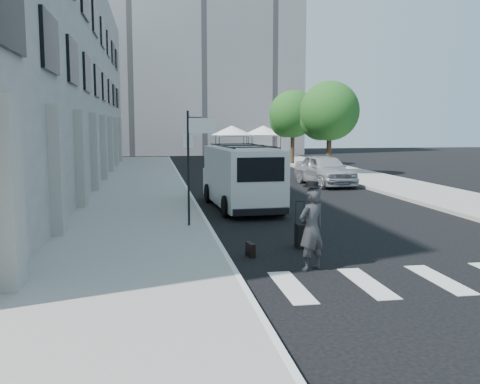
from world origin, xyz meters
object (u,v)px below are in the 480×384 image
object	(u,v)px
cargo_van	(241,177)
parked_car_c	(266,156)
parked_car_a	(325,170)
briefcase	(250,250)
businessman	(311,229)
suitcase	(302,236)
parked_car_b	(263,157)

from	to	relation	value
cargo_van	parked_car_c	bearing A→B (deg)	71.82
parked_car_a	briefcase	bearing A→B (deg)	-120.46
briefcase	parked_car_a	bearing A→B (deg)	56.50
parked_car_c	businessman	bearing A→B (deg)	-92.77
businessman	briefcase	xyz separation A→B (m)	(-1.11, 1.43, -0.76)
briefcase	parked_car_c	size ratio (longest dim) A/B	0.08
suitcase	parked_car_b	bearing A→B (deg)	81.24
businessman	suitcase	distance (m)	2.24
businessman	parked_car_c	size ratio (longest dim) A/B	0.35
suitcase	cargo_van	distance (m)	7.14
cargo_van	parked_car_a	world-z (taller)	cargo_van
parked_car_b	parked_car_c	size ratio (longest dim) A/B	0.84
businessman	parked_car_a	distance (m)	17.21
businessman	parked_car_a	bearing A→B (deg)	-135.55
businessman	cargo_van	world-z (taller)	cargo_van
parked_car_a	businessman	bearing A→B (deg)	-115.10
suitcase	businessman	bearing A→B (deg)	-99.34
businessman	suitcase	xyz separation A→B (m)	(0.39, 2.12, -0.61)
briefcase	cargo_van	distance (m)	7.90
briefcase	suitcase	world-z (taller)	suitcase
briefcase	parked_car_a	world-z (taller)	parked_car_a
businessman	cargo_van	xyz separation A→B (m)	(-0.04, 9.19, 0.28)
parked_car_a	parked_car_c	distance (m)	13.80
parked_car_b	cargo_van	bearing A→B (deg)	-105.84
businessman	briefcase	distance (m)	1.97
briefcase	parked_car_b	bearing A→B (deg)	68.79
briefcase	cargo_van	bearing A→B (deg)	73.42
businessman	cargo_van	distance (m)	9.19
cargo_van	suitcase	bearing A→B (deg)	-89.95
parked_car_a	parked_car_b	world-z (taller)	parked_car_a
businessman	parked_car_c	distance (m)	30.51
suitcase	cargo_van	size ratio (longest dim) A/B	0.19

